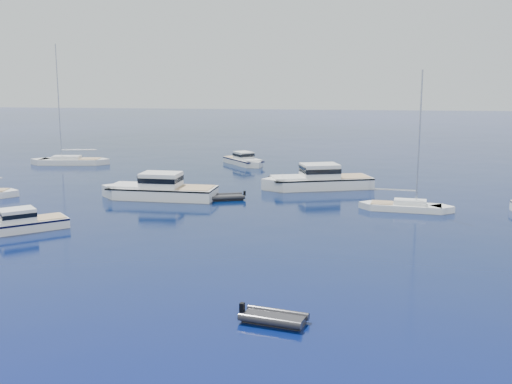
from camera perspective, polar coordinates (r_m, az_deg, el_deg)
ground at (r=24.92m, az=-4.96°, el=-16.08°), size 400.00×400.00×0.00m
motor_cruiser_left at (r=48.97m, az=-21.24°, el=-3.38°), size 7.72×7.29×2.14m
motor_cruiser_centre at (r=58.78m, az=-8.91°, el=-0.56°), size 11.95×3.99×3.11m
motor_cruiser_distant at (r=63.64m, az=5.66°, el=0.35°), size 12.74×7.53×3.20m
motor_cruiser_horizon at (r=80.51m, az=-1.10°, el=2.53°), size 6.97×8.05×2.15m
sailboat_centre at (r=54.26m, az=13.62°, el=-1.66°), size 8.53×3.15×12.24m
sailboat_far_l at (r=84.48m, az=-16.72°, el=2.46°), size 11.14×4.24×15.96m
tender_grey_near at (r=29.17m, az=1.65°, el=-11.94°), size 3.49×2.45×0.95m
tender_grey_far at (r=57.53m, az=-3.13°, el=-0.69°), size 4.72×3.55×0.95m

